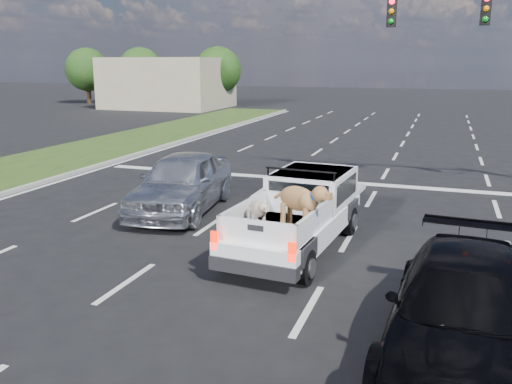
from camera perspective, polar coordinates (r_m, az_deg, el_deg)
ground at (r=9.80m, az=-4.70°, el=-10.85°), size 160.00×160.00×0.00m
road_markings at (r=15.68m, az=4.99°, el=-1.41°), size 17.75×60.00×0.01m
curb_left at (r=19.42m, az=-22.30°, el=0.73°), size 0.15×60.00×0.14m
building_left at (r=50.12m, az=-9.22°, el=11.28°), size 10.00×8.00×4.40m
tree_far_a at (r=57.12m, az=-17.36°, el=12.20°), size 4.20×4.20×5.40m
tree_far_b at (r=53.80m, az=-12.08°, el=12.46°), size 4.20×4.20×5.40m
tree_far_c at (r=50.16m, az=-4.03°, el=12.66°), size 4.20×4.20×5.40m
pickup_truck at (r=11.90m, az=4.62°, el=-2.10°), size 2.11×4.87×1.78m
silver_sedan at (r=15.04m, az=-7.81°, el=1.05°), size 2.51×5.00×1.63m
black_coupe at (r=8.12m, az=21.05°, el=-11.61°), size 2.33×5.03×1.42m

